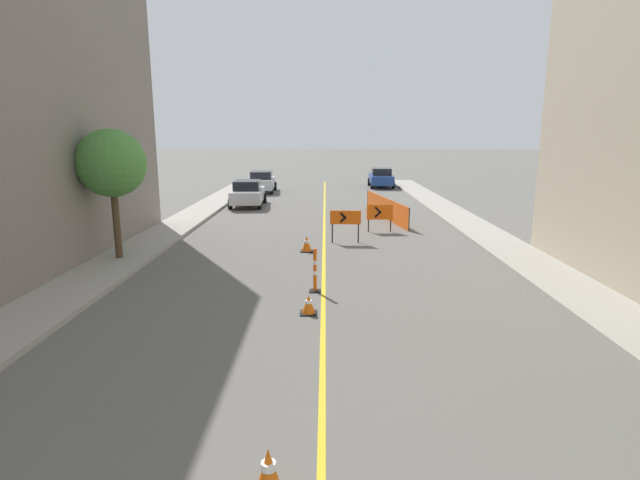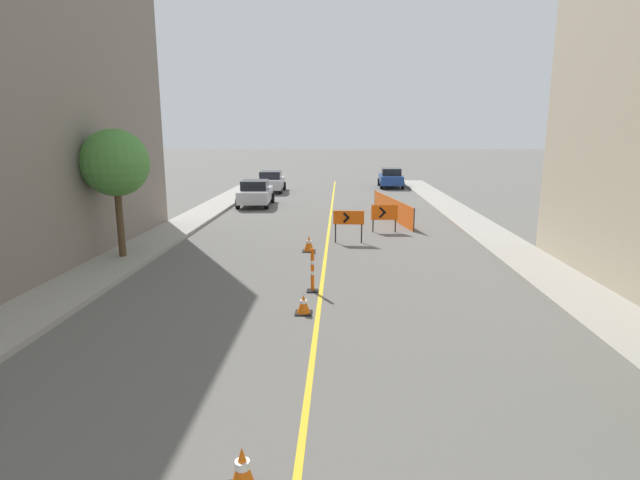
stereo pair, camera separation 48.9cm
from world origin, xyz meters
name	(u,v)px [view 2 (the right image)]	position (x,y,z in m)	size (l,w,h in m)	color
lane_stripe	(328,239)	(0.00, 25.81, 0.00)	(0.12, 51.63, 0.01)	gold
sidewalk_left	(164,236)	(-7.04, 25.81, 0.07)	(1.97, 51.63, 0.15)	#9E998E
sidewalk_right	(496,239)	(7.04, 25.81, 0.07)	(1.97, 51.63, 0.15)	#9E998E
traffic_cone_second	(243,471)	(-0.64, 10.48, 0.32)	(0.45, 0.45, 0.66)	black
traffic_cone_third	(304,304)	(-0.36, 16.85, 0.24)	(0.42, 0.42, 0.49)	black
traffic_cone_fourth	(309,244)	(-0.65, 23.52, 0.29)	(0.47, 0.47, 0.60)	black
delineator_post_rear	(312,273)	(-0.24, 18.63, 0.55)	(0.32, 0.32, 1.26)	black
arrow_barricade_primary	(349,219)	(0.87, 25.12, 0.98)	(1.25, 0.12, 1.32)	#EF560C
arrow_barricade_secondary	(384,213)	(2.52, 27.45, 0.86)	(1.19, 0.13, 1.25)	#EF560C
safety_mesh_fence	(392,209)	(3.21, 31.04, 0.55)	(1.35, 7.14, 1.09)	#EF560C
parked_car_curb_near	(255,193)	(-4.71, 35.54, 0.80)	(2.03, 4.39, 1.59)	#B7B7BC
parked_car_curb_mid	(271,181)	(-4.77, 43.02, 0.80)	(2.00, 4.38, 1.59)	#B7B7BC
parked_car_curb_far	(391,178)	(4.67, 46.69, 0.80)	(1.95, 4.35, 1.59)	navy
street_tree_left_near	(115,163)	(-7.14, 21.93, 3.39)	(2.28, 2.28, 4.41)	#4C3823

